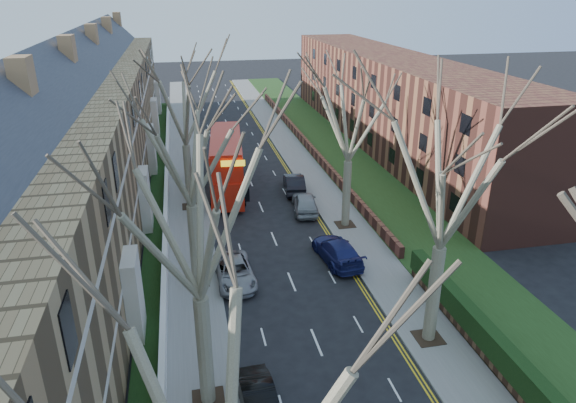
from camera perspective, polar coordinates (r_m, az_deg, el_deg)
pavement_left at (r=53.45m, az=-11.46°, el=3.93°), size 3.00×102.00×0.12m
pavement_right at (r=54.75m, az=1.20°, el=4.84°), size 3.00×102.00×0.12m
terrace_left at (r=44.90m, az=-21.61°, el=6.50°), size 9.70×78.00×13.60m
flats_right at (r=60.68m, az=11.16°, el=11.00°), size 13.97×54.00×10.00m
wall_hedge_right at (r=24.91m, az=26.37°, el=-19.30°), size 0.70×24.00×1.80m
front_wall_left at (r=45.76m, az=-13.35°, el=1.29°), size 0.30×78.00×1.00m
grass_verge_right at (r=55.88m, az=5.72°, el=5.20°), size 6.00×102.00×0.06m
tree_left_mid at (r=19.19m, az=-10.50°, el=-0.02°), size 10.50×10.50×14.71m
tree_left_far at (r=28.77m, az=-11.22°, el=6.94°), size 10.15×10.15×14.22m
tree_left_dist at (r=40.41m, az=-11.72°, el=11.85°), size 10.50×10.50×14.71m
tree_right_mid at (r=24.02m, az=17.60°, el=3.95°), size 10.50×10.50×14.71m
tree_right_far at (r=36.48m, az=6.98°, el=10.50°), size 10.15×10.15×14.22m
double_decker_bus at (r=45.63m, az=-6.82°, el=4.06°), size 3.70×11.80×4.83m
car_left_mid at (r=23.27m, az=-3.21°, el=-21.37°), size 1.71×4.17×1.34m
car_left_far at (r=32.00m, az=-5.95°, el=-7.78°), size 2.47×4.98×1.36m
car_right_near at (r=34.22m, az=5.50°, el=-5.46°), size 2.63×5.40×1.51m
car_right_mid at (r=41.40m, az=1.90°, el=-0.13°), size 2.48×4.85×1.58m
car_right_far at (r=45.56m, az=0.69°, el=2.05°), size 2.21×4.91×1.57m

